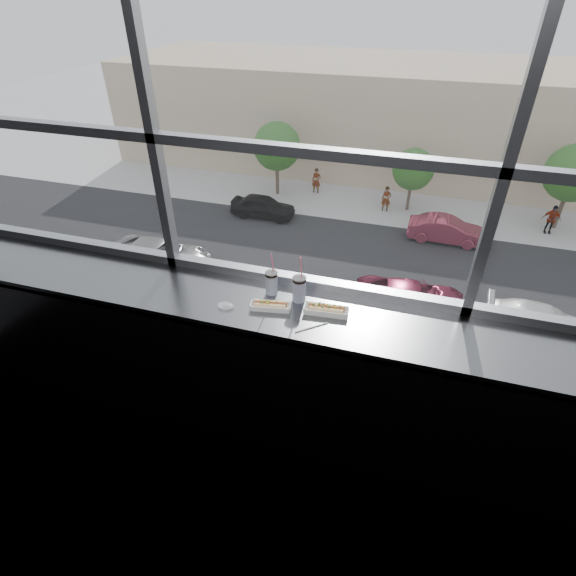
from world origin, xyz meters
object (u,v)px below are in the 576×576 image
(tree_center, at_px, (413,169))
(pedestrian_b, at_px, (387,197))
(soda_cup_right, at_px, (299,287))
(car_near_d, at_px, (544,318))
(wrapper, at_px, (226,306))
(car_near_a, at_px, (158,252))
(tree_right, at_px, (574,173))
(hotdog_tray_left, at_px, (271,305))
(pedestrian_d, at_px, (552,217))
(hotdog_tray_right, at_px, (326,309))
(car_far_a, at_px, (263,203))
(pedestrian_a, at_px, (316,178))
(soda_cup_left, at_px, (272,281))
(loose_straw, at_px, (312,327))
(car_far_b, at_px, (447,226))
(car_near_c, at_px, (414,295))
(tree_left, at_px, (277,147))

(tree_center, bearing_deg, pedestrian_b, -156.49)
(soda_cup_right, bearing_deg, car_near_d, 66.18)
(wrapper, distance_m, car_near_a, 23.07)
(wrapper, height_order, tree_right, wrapper)
(hotdog_tray_left, bearing_deg, pedestrian_d, 61.45)
(hotdog_tray_right, xyz_separation_m, car_far_a, (-9.32, 24.26, -11.07))
(hotdog_tray_left, height_order, pedestrian_a, hotdog_tray_left)
(hotdog_tray_left, xyz_separation_m, soda_cup_left, (-0.05, 0.16, 0.07))
(pedestrian_a, xyz_separation_m, tree_right, (16.40, -1.09, 2.59))
(loose_straw, bearing_deg, pedestrian_b, 52.66)
(hotdog_tray_left, distance_m, car_far_a, 28.19)
(loose_straw, distance_m, car_far_b, 26.93)
(soda_cup_left, distance_m, car_near_c, 19.65)
(hotdog_tray_right, xyz_separation_m, pedestrian_d, (8.97, 27.33, -10.95))
(car_near_c, relative_size, tree_right, 1.15)
(soda_cup_left, relative_size, car_far_b, 0.05)
(soda_cup_left, xyz_separation_m, pedestrian_a, (-6.46, 29.24, -11.04))
(car_near_a, height_order, tree_center, tree_center)
(car_near_d, xyz_separation_m, tree_right, (2.61, 12.00, 2.71))
(hotdog_tray_left, distance_m, car_near_c, 19.74)
(car_near_d, bearing_deg, tree_center, 35.82)
(car_far_b, bearing_deg, car_near_a, 118.57)
(pedestrian_d, bearing_deg, tree_center, 174.06)
(wrapper, bearing_deg, pedestrian_b, 91.66)
(car_far_a, distance_m, pedestrian_b, 8.59)
(loose_straw, relative_size, tree_left, 0.04)
(loose_straw, relative_size, pedestrian_d, 0.09)
(hotdog_tray_left, height_order, wrapper, hotdog_tray_left)
(pedestrian_d, distance_m, tree_right, 2.78)
(tree_left, distance_m, tree_center, 9.66)
(hotdog_tray_right, bearing_deg, wrapper, -173.48)
(car_far_b, relative_size, pedestrian_b, 2.91)
(hotdog_tray_left, bearing_deg, soda_cup_left, 96.35)
(hotdog_tray_left, relative_size, tree_right, 0.05)
(wrapper, xyz_separation_m, car_near_a, (-12.00, 16.38, -10.94))
(wrapper, bearing_deg, hotdog_tray_right, 11.44)
(car_near_a, relative_size, pedestrian_a, 3.02)
(car_far_a, distance_m, car_near_c, 13.20)
(car_far_a, height_order, pedestrian_b, pedestrian_b)
(tree_right, bearing_deg, hotdog_tray_left, -109.26)
(car_near_d, relative_size, tree_right, 1.06)
(tree_center, bearing_deg, car_near_a, -136.55)
(car_near_a, distance_m, tree_right, 25.34)
(loose_straw, xyz_separation_m, car_far_a, (-9.27, 24.42, -11.05))
(soda_cup_left, bearing_deg, soda_cup_right, -7.64)
(tree_left, bearing_deg, soda_cup_right, -71.58)
(hotdog_tray_right, height_order, loose_straw, hotdog_tray_right)
(tree_center, bearing_deg, soda_cup_right, -90.51)
(loose_straw, bearing_deg, soda_cup_right, 80.70)
(car_near_c, distance_m, tree_right, 14.87)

